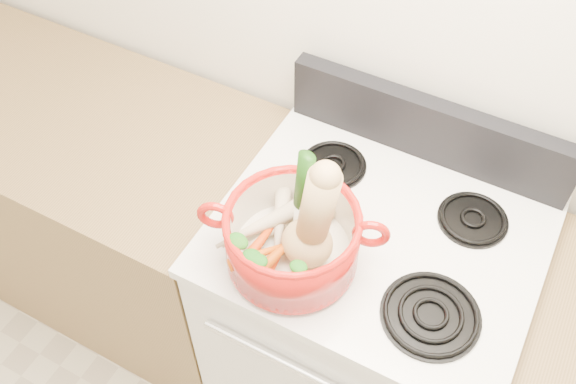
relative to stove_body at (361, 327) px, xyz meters
The scene contains 25 objects.
wall_back 0.91m from the stove_body, 90.00° to the left, with size 3.50×0.02×2.60m, color white.
stove_body is the anchor object (origin of this frame).
cooktop 0.47m from the stove_body, ahead, with size 0.78×0.67×0.03m, color white.
control_backsplash 0.65m from the stove_body, 90.00° to the left, with size 0.76×0.05×0.18m, color black.
oven_handle 0.47m from the stove_body, 90.00° to the right, with size 0.02×0.02×0.60m, color silver.
counter_left 1.07m from the stove_body, behind, with size 1.36×0.65×0.90m, color brown.
burner_front_left 0.56m from the stove_body, 139.90° to the right, with size 0.22×0.22×0.02m, color black.
burner_front_right 0.56m from the stove_body, 40.10° to the right, with size 0.22×0.22×0.02m, color black.
burner_back_left 0.55m from the stove_body, 143.62° to the left, with size 0.17×0.17×0.02m, color black.
burner_back_right 0.55m from the stove_body, 36.38° to the left, with size 0.17×0.17×0.02m, color black.
dutch_oven 0.63m from the stove_body, 130.04° to the right, with size 0.30×0.30×0.15m, color #B1140F.
pot_handle_left 0.74m from the stove_body, 142.94° to the right, with size 0.08×0.08×0.02m, color #B1140F.
pot_handle_right 0.64m from the stove_body, 83.15° to the right, with size 0.08×0.08×0.02m, color #B1140F.
squash 0.72m from the stove_body, 121.95° to the right, with size 0.12×0.12×0.30m, color tan, non-canonical shape.
leek 0.71m from the stove_body, 137.45° to the right, with size 0.04×0.04×0.28m, color silver.
ginger 0.59m from the stove_body, 156.31° to the right, with size 0.09×0.07×0.05m, color tan.
parsnip_0 0.63m from the stove_body, 146.31° to the right, with size 0.05×0.05×0.24m, color beige.
parsnip_1 0.62m from the stove_body, 142.50° to the right, with size 0.04×0.04×0.18m, color #EFE1C2.
parsnip_2 0.63m from the stove_body, 146.68° to the right, with size 0.05×0.05×0.21m, color beige.
parsnip_3 0.65m from the stove_body, 141.87° to the right, with size 0.04×0.04×0.20m, color beige.
carrot_0 0.63m from the stove_body, 123.75° to the right, with size 0.03×0.03×0.15m, color red.
carrot_1 0.64m from the stove_body, 135.57° to the right, with size 0.03×0.03×0.16m, color #D63D0A.
carrot_2 0.62m from the stove_body, 119.35° to the right, with size 0.03×0.03×0.16m, color #D1490A.
carrot_3 0.65m from the stove_body, 128.26° to the right, with size 0.03×0.03×0.14m, color #DC540B.
carrot_4 0.64m from the stove_body, 124.21° to the right, with size 0.03×0.03×0.17m, color #BB4E09.
Camera 1 is at (0.24, 0.49, 2.22)m, focal length 40.00 mm.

